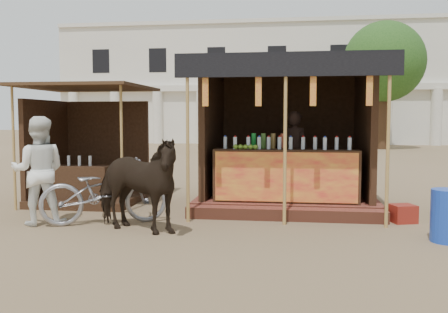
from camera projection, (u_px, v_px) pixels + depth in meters
name	position (u px, v px, depth m)	size (l,w,h in m)	color
ground	(208.00, 247.00, 6.72)	(120.00, 120.00, 0.00)	#846B4C
main_stall	(287.00, 154.00, 9.82)	(3.60, 3.61, 2.78)	brown
secondary_stall	(83.00, 161.00, 10.29)	(2.40, 2.40, 2.38)	#3C2416
cow	(135.00, 185.00, 7.53)	(0.78, 1.72, 1.45)	black
motorbike	(104.00, 191.00, 8.15)	(0.71, 2.04, 1.07)	#92929A
bystander	(39.00, 171.00, 8.07)	(0.86, 0.67, 1.76)	white
blue_barrel	(448.00, 216.00, 6.96)	(0.47, 0.47, 0.74)	#183DB6
red_crate	(403.00, 214.00, 8.28)	(0.38, 0.35, 0.30)	maroon
background_building	(251.00, 87.00, 36.26)	(26.00, 7.45, 8.18)	silver
tree	(380.00, 65.00, 27.42)	(4.50, 4.40, 7.00)	#382314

